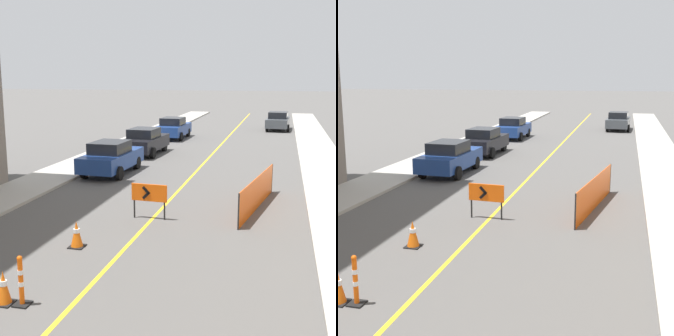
# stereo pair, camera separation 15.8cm
# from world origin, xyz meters

# --- Properties ---
(lane_stripe) EXTENTS (0.12, 64.68, 0.01)m
(lane_stripe) POSITION_xyz_m (0.00, 32.34, 0.00)
(lane_stripe) COLOR gold
(lane_stripe) RESTS_ON ground_plane
(sidewalk_left) EXTENTS (2.42, 64.68, 0.12)m
(sidewalk_left) POSITION_xyz_m (-6.25, 32.34, 0.06)
(sidewalk_left) COLOR #ADA89E
(sidewalk_left) RESTS_ON ground_plane
(sidewalk_right) EXTENTS (2.42, 64.68, 0.12)m
(sidewalk_right) POSITION_xyz_m (6.25, 32.34, 0.06)
(sidewalk_right) COLOR #ADA89E
(sidewalk_right) RESTS_ON ground_plane
(traffic_cone_fourth) EXTENTS (0.38, 0.38, 0.73)m
(traffic_cone_fourth) POSITION_xyz_m (-1.41, 13.76, 0.36)
(traffic_cone_fourth) COLOR black
(traffic_cone_fourth) RESTS_ON ground_plane
(traffic_cone_fifth) EXTENTS (0.42, 0.42, 0.75)m
(traffic_cone_fifth) POSITION_xyz_m (-1.33, 17.16, 0.37)
(traffic_cone_fifth) COLOR black
(traffic_cone_fifth) RESTS_ON ground_plane
(delineator_post_rear) EXTENTS (0.33, 0.33, 1.08)m
(delineator_post_rear) POSITION_xyz_m (-1.01, 13.80, 0.46)
(delineator_post_rear) COLOR black
(delineator_post_rear) RESTS_ON ground_plane
(arrow_barricade_primary) EXTENTS (1.22, 0.13, 1.18)m
(arrow_barricade_primary) POSITION_xyz_m (-0.10, 20.16, 0.84)
(arrow_barricade_primary) COLOR #EF560C
(arrow_barricade_primary) RESTS_ON ground_plane
(safety_mesh_fence) EXTENTS (0.91, 5.18, 1.16)m
(safety_mesh_fence) POSITION_xyz_m (3.31, 22.28, 0.58)
(safety_mesh_fence) COLOR #EF560C
(safety_mesh_fence) RESTS_ON ground_plane
(parked_car_curb_near) EXTENTS (1.97, 4.37, 1.59)m
(parked_car_curb_near) POSITION_xyz_m (-3.90, 26.70, 0.80)
(parked_car_curb_near) COLOR navy
(parked_car_curb_near) RESTS_ON ground_plane
(parked_car_curb_mid) EXTENTS (2.00, 4.38, 1.59)m
(parked_car_curb_mid) POSITION_xyz_m (-3.94, 32.48, 0.80)
(parked_car_curb_mid) COLOR black
(parked_car_curb_mid) RESTS_ON ground_plane
(parked_car_curb_far) EXTENTS (1.95, 4.36, 1.59)m
(parked_car_curb_far) POSITION_xyz_m (-3.91, 39.84, 0.80)
(parked_car_curb_far) COLOR navy
(parked_car_curb_far) RESTS_ON ground_plane
(parked_car_opposite_side) EXTENTS (2.04, 4.40, 1.59)m
(parked_car_opposite_side) POSITION_xyz_m (3.62, 47.32, 0.80)
(parked_car_opposite_side) COLOR #474C51
(parked_car_opposite_side) RESTS_ON ground_plane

